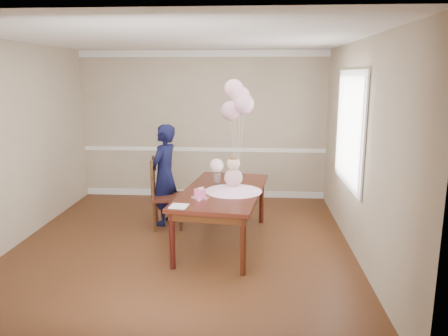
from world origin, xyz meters
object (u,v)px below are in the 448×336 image
dining_table_top (223,191)px  woman (164,175)px  dining_chair_seat (168,197)px  birthday_cake (200,193)px

dining_table_top → woman: 1.20m
woman → dining_chair_seat: bearing=42.9°
dining_table_top → dining_chair_seat: bearing=154.3°
dining_table_top → woman: (-0.95, 0.74, 0.04)m
dining_chair_seat → woman: 0.35m
birthday_cake → dining_chair_seat: (-0.61, 0.99, -0.34)m
dining_table_top → birthday_cake: (-0.26, -0.42, 0.08)m
dining_chair_seat → woman: (-0.07, 0.17, 0.30)m
dining_table_top → dining_chair_seat: size_ratio=4.38×
dining_table_top → dining_chair_seat: 1.07m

